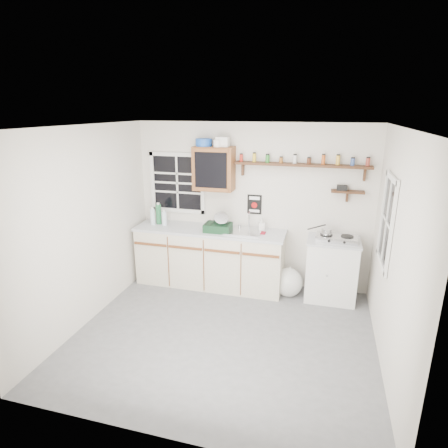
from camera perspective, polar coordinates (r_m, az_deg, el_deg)
The scene contains 18 objects.
room at distance 4.27m, azimuth -0.02°, elevation -2.41°, with size 3.64×3.24×2.54m.
main_cabinet at distance 5.87m, azimuth -2.19°, elevation -5.04°, with size 2.31×0.63×0.92m.
right_cabinet at distance 5.66m, azimuth 16.03°, elevation -6.66°, with size 0.73×0.57×0.91m.
sink at distance 5.58m, azimuth 3.04°, elevation -1.10°, with size 0.52×0.44×0.29m.
upper_cabinet at distance 5.63m, azimuth -1.56°, elevation 8.43°, with size 0.60×0.32×0.65m.
upper_cabinet_clutter at distance 5.59m, azimuth -1.90°, elevation 12.34°, with size 0.50×0.24×0.14m.
spice_shelf at distance 5.45m, azimuth 11.84°, elevation 8.91°, with size 1.91×0.18×0.35m.
secondary_shelf at distance 5.52m, azimuth 18.09°, elevation 4.80°, with size 0.45×0.16×0.24m.
warning_sign at distance 5.73m, azimuth 4.66°, elevation 2.99°, with size 0.22×0.02×0.30m.
window_back at distance 6.02m, azimuth -7.12°, elevation 6.23°, with size 0.93×0.03×0.98m.
window_right at distance 4.65m, azimuth 23.63°, elevation 0.36°, with size 0.03×0.78×1.08m.
water_bottles at distance 6.00m, azimuth -9.98°, elevation 1.26°, with size 0.27×0.15×0.34m.
dish_rack at distance 5.58m, azimuth -0.78°, elevation -0.18°, with size 0.40×0.31×0.30m.
soap_bottle at distance 5.64m, azimuth 5.73°, elevation -0.06°, with size 0.09×0.09×0.20m, color white.
rag at distance 5.54m, azimuth 5.68°, elevation -1.33°, with size 0.12×0.11×0.02m, color maroon.
hotplate at distance 5.47m, azimuth 16.77°, elevation -2.05°, with size 0.58×0.33×0.08m.
saucepan at distance 5.45m, azimuth 15.29°, elevation -1.12°, with size 0.34×0.22×0.15m.
trash_bag at distance 5.72m, azimuth 9.76°, elevation -8.71°, with size 0.42×0.38×0.48m.
Camera 1 is at (1.06, -3.88, 2.68)m, focal length 30.00 mm.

